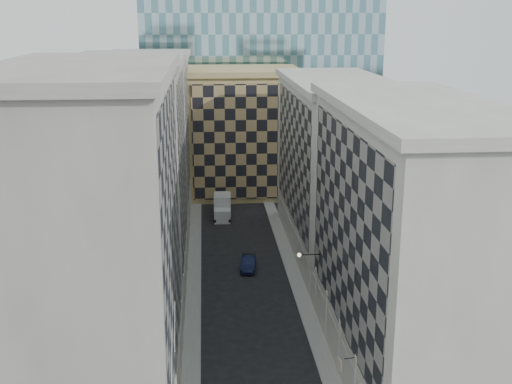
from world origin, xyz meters
TOP-DOWN VIEW (x-y plane):
  - sidewalk_west at (-5.25, 30.00)m, footprint 1.50×100.00m
  - sidewalk_east at (5.25, 30.00)m, footprint 1.50×100.00m
  - bldg_left_a at (-10.88, 11.00)m, footprint 10.80×22.80m
  - bldg_left_b at (-10.88, 33.00)m, footprint 10.80×22.80m
  - bldg_left_c at (-10.88, 55.00)m, footprint 10.80×22.80m
  - bldg_right_a at (10.88, 15.00)m, footprint 10.80×26.80m
  - bldg_right_b at (10.89, 42.00)m, footprint 10.80×28.80m
  - tan_block at (2.00, 67.90)m, footprint 16.80×14.80m
  - church_tower at (0.00, 82.00)m, footprint 7.20×7.20m
  - flagpoles_left at (-5.90, 6.00)m, footprint 0.10×6.33m
  - bracket_lamp at (4.38, 24.00)m, footprint 1.98×0.36m
  - box_truck at (-1.64, 54.64)m, footprint 2.46×5.56m
  - dark_car at (0.57, 36.17)m, footprint 1.99×4.40m
  - shop_sign at (4.96, 9.84)m, footprint 1.20×0.73m

SIDE VIEW (x-z plane):
  - sidewalk_west at x=-5.25m, z-range 0.00..0.15m
  - sidewalk_east at x=5.25m, z-range 0.00..0.15m
  - dark_car at x=0.57m, z-range 0.00..1.40m
  - box_truck at x=-1.64m, z-range -0.19..2.81m
  - shop_sign at x=4.96m, z-range 3.43..4.24m
  - bracket_lamp at x=4.38m, z-range 6.02..6.38m
  - flagpoles_left at x=-5.90m, z-range 6.83..9.17m
  - tan_block at x=2.00m, z-range 0.04..18.84m
  - bldg_right_b at x=10.89m, z-range 0.00..19.70m
  - bldg_right_a at x=10.88m, z-range -0.03..20.67m
  - bldg_left_c at x=-10.88m, z-range -0.02..21.68m
  - bldg_left_b at x=-10.88m, z-range -0.03..22.67m
  - bldg_left_a at x=-10.88m, z-range -0.03..23.67m
  - church_tower at x=0.00m, z-range 1.20..52.70m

